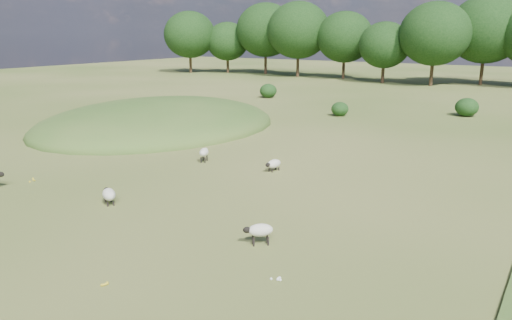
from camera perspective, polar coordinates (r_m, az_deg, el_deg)
The scene contains 8 objects.
ground at distance 38.88m, azimuth 10.40°, elevation 3.91°, with size 160.00×160.00×0.00m, color #37551A.
mound at distance 38.75m, azimuth -11.06°, elevation 3.84°, with size 16.00×20.00×4.00m, color #33561E.
treeline at distance 72.52m, azimuth 21.04°, elevation 13.20°, with size 96.28×14.66×11.70m.
shrubs at distance 47.99m, azimuth 11.45°, elevation 6.72°, with size 22.43×8.70×1.56m.
sheep_1 at distance 25.53m, azimuth 2.02°, elevation -0.45°, with size 0.61×1.10×0.61m.
sheep_2 at distance 21.58m, azimuth -16.48°, elevation -3.77°, with size 1.17×0.93×0.67m.
sheep_3 at distance 16.81m, azimuth 0.41°, elevation -8.04°, with size 0.98×0.91×0.74m.
sheep_4 at distance 27.50m, azimuth -5.96°, elevation 0.88°, with size 0.79×1.09×0.76m.
Camera 1 is at (14.53, -15.39, 6.94)m, focal length 35.00 mm.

